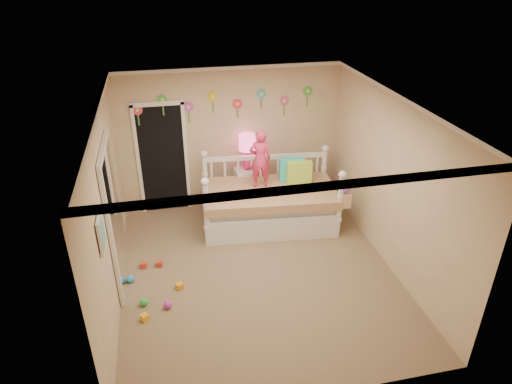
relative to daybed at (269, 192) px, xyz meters
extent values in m
cube|color=#7F684C|center=(-0.49, -1.32, -0.63)|extent=(4.00, 4.50, 0.01)
cube|color=white|center=(-0.49, -1.32, 1.97)|extent=(4.00, 4.50, 0.01)
cube|color=tan|center=(-0.49, 0.93, 0.67)|extent=(4.00, 0.01, 2.60)
cube|color=tan|center=(-2.49, -1.32, 0.67)|extent=(0.01, 4.50, 2.60)
cube|color=tan|center=(1.51, -1.32, 0.67)|extent=(0.01, 4.50, 2.60)
cube|color=#2AC6D4|center=(0.45, 0.24, 0.28)|extent=(0.42, 0.19, 0.41)
cube|color=#AEDF44|center=(0.56, 0.11, 0.27)|extent=(0.44, 0.21, 0.40)
imported|color=#E63464|center=(-0.13, 0.14, 0.58)|extent=(0.39, 0.28, 1.02)
cube|color=white|center=(-0.24, 0.72, -0.24)|extent=(0.48, 0.38, 0.76)
sphere|color=#E51E5F|center=(-0.24, 0.72, 0.23)|extent=(0.18, 0.18, 0.18)
cylinder|color=#E51E5F|center=(-0.24, 0.72, 0.42)|extent=(0.03, 0.03, 0.38)
cylinder|color=#F94A8A|center=(-0.24, 0.72, 0.66)|extent=(0.30, 0.30, 0.28)
cube|color=black|center=(-1.74, 0.92, 0.41)|extent=(0.90, 0.04, 2.07)
cube|color=white|center=(-2.45, -1.02, 0.42)|extent=(0.07, 1.30, 2.10)
cube|color=white|center=(-2.46, -2.22, 0.92)|extent=(0.05, 0.34, 0.42)
camera|label=1|loc=(-1.68, -6.68, 3.66)|focal=31.86mm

